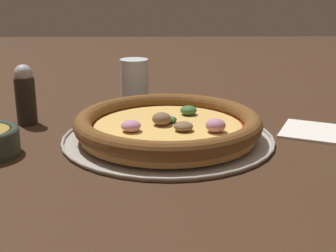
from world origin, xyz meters
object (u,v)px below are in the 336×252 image
object	(u,v)px
drinking_cup	(134,82)
napkin	(315,130)
pizza_tray	(168,138)
pepper_shaker	(25,95)
pizza	(168,125)

from	to	relation	value
drinking_cup	napkin	world-z (taller)	drinking_cup
pizza_tray	pepper_shaker	size ratio (longest dim) A/B	3.16
pizza	pepper_shaker	bearing A→B (deg)	159.48
pizza	pepper_shaker	xyz separation A→B (m)	(-0.26, 0.10, 0.03)
pizza_tray	pizza	xyz separation A→B (m)	(0.00, -0.00, 0.02)
drinking_cup	napkin	size ratio (longest dim) A/B	0.66
drinking_cup	pepper_shaker	distance (m)	0.24
pizza	drinking_cup	world-z (taller)	drinking_cup
pizza_tray	drinking_cup	size ratio (longest dim) A/B	3.63
pizza	pepper_shaker	world-z (taller)	pepper_shaker
drinking_cup	pepper_shaker	size ratio (longest dim) A/B	0.87
pizza_tray	pizza	bearing A→B (deg)	-39.93
pizza	napkin	world-z (taller)	pizza
pizza_tray	pepper_shaker	bearing A→B (deg)	159.50
napkin	pepper_shaker	bearing A→B (deg)	173.12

